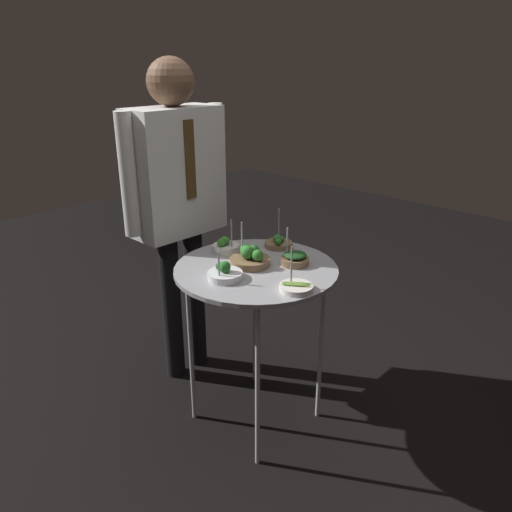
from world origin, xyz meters
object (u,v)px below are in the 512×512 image
(bowl_asparagus_back_right, at_px, (296,287))
(bowl_broccoli_center, at_px, (278,243))
(serving_cart, at_px, (256,279))
(bowl_broccoli_front_center, at_px, (225,273))
(waiter_figure, at_px, (177,187))
(bowl_broccoli_near_rim, at_px, (226,246))
(bowl_broccoli_mid_right, at_px, (251,258))
(bowl_spinach_far_rim, at_px, (295,259))

(bowl_asparagus_back_right, bearing_deg, bowl_broccoli_center, 49.67)
(serving_cart, relative_size, bowl_broccoli_front_center, 5.49)
(serving_cart, bearing_deg, waiter_figure, 86.75)
(bowl_broccoli_near_rim, relative_size, waiter_figure, 0.10)
(bowl_broccoli_front_center, bearing_deg, bowl_broccoli_mid_right, 9.04)
(bowl_broccoli_near_rim, bearing_deg, waiter_figure, 90.83)
(bowl_broccoli_center, height_order, waiter_figure, waiter_figure)
(bowl_asparagus_back_right, relative_size, bowl_broccoli_near_rim, 1.04)
(serving_cart, height_order, bowl_broccoli_mid_right, bowl_broccoli_mid_right)
(bowl_asparagus_back_right, xyz_separation_m, bowl_broccoli_front_center, (-0.11, 0.27, 0.01))
(bowl_asparagus_back_right, relative_size, waiter_figure, 0.10)
(waiter_figure, bearing_deg, bowl_broccoli_front_center, -110.28)
(serving_cart, height_order, bowl_broccoli_center, bowl_broccoli_center)
(bowl_broccoli_near_rim, height_order, waiter_figure, waiter_figure)
(bowl_broccoli_near_rim, bearing_deg, bowl_broccoli_front_center, -133.73)
(bowl_broccoli_mid_right, relative_size, bowl_spinach_far_rim, 1.10)
(bowl_broccoli_near_rim, height_order, bowl_broccoli_center, bowl_broccoli_center)
(bowl_broccoli_front_center, relative_size, waiter_figure, 0.09)
(bowl_broccoli_mid_right, relative_size, bowl_broccoli_near_rim, 1.13)
(bowl_broccoli_front_center, height_order, bowl_broccoli_center, bowl_broccoli_center)
(serving_cart, distance_m, bowl_spinach_far_rim, 0.19)
(bowl_broccoli_front_center, distance_m, bowl_spinach_far_rim, 0.32)
(serving_cart, distance_m, waiter_figure, 0.63)
(bowl_spinach_far_rim, bearing_deg, bowl_asparagus_back_right, -139.13)
(bowl_broccoli_front_center, bearing_deg, serving_cart, -2.65)
(bowl_broccoli_mid_right, height_order, waiter_figure, waiter_figure)
(bowl_broccoli_near_rim, relative_size, bowl_spinach_far_rim, 0.97)
(bowl_spinach_far_rim, xyz_separation_m, waiter_figure, (-0.10, 0.65, 0.21))
(bowl_asparagus_back_right, xyz_separation_m, bowl_spinach_far_rim, (0.19, 0.17, 0.01))
(bowl_broccoli_mid_right, xyz_separation_m, bowl_broccoli_near_rim, (0.03, 0.19, -0.01))
(serving_cart, bearing_deg, bowl_asparagus_back_right, -101.93)
(bowl_broccoli_front_center, bearing_deg, bowl_broccoli_center, 11.34)
(waiter_figure, bearing_deg, serving_cart, -93.25)
(bowl_asparagus_back_right, distance_m, bowl_spinach_far_rim, 0.25)
(serving_cart, distance_m, bowl_broccoli_mid_right, 0.10)
(serving_cart, height_order, bowl_broccoli_near_rim, bowl_broccoli_near_rim)
(bowl_asparagus_back_right, distance_m, bowl_broccoli_center, 0.46)
(serving_cart, relative_size, waiter_figure, 0.48)
(serving_cart, xyz_separation_m, bowl_asparagus_back_right, (-0.06, -0.26, 0.07))
(bowl_broccoli_mid_right, bearing_deg, serving_cart, -97.09)
(bowl_asparagus_back_right, xyz_separation_m, waiter_figure, (0.09, 0.82, 0.23))
(bowl_broccoli_near_rim, bearing_deg, bowl_spinach_far_rim, -72.60)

